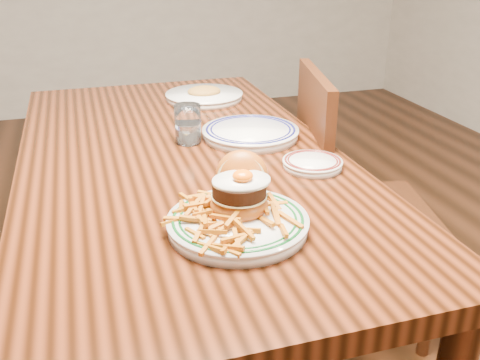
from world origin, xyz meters
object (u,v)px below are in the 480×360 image
object	(u,v)px
table	(182,182)
chair_right	(346,201)
side_plate	(312,163)
main_plate	(238,210)

from	to	relation	value
table	chair_right	xyz separation A→B (m)	(0.55, 0.06, -0.17)
side_plate	table	bearing A→B (deg)	147.67
main_plate	side_plate	size ratio (longest dim) A/B	1.98
table	side_plate	xyz separation A→B (m)	(0.30, -0.21, 0.10)
table	main_plate	distance (m)	0.46
table	side_plate	world-z (taller)	side_plate
table	chair_right	bearing A→B (deg)	5.95
table	main_plate	bearing A→B (deg)	-85.75
chair_right	side_plate	world-z (taller)	chair_right
table	chair_right	size ratio (longest dim) A/B	1.74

